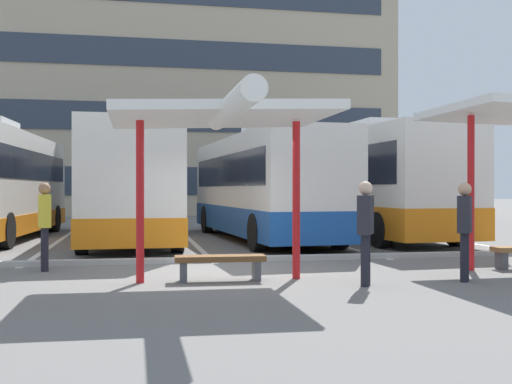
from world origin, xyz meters
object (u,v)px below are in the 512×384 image
(coach_bus_1, at_px, (130,185))
(coach_bus_3, at_px, (359,185))
(coach_bus_2, at_px, (262,188))
(bench_1, at_px, (220,262))
(waiting_passenger_0, at_px, (366,225))
(waiting_passenger_3, at_px, (465,224))
(waiting_shelter_1, at_px, (222,118))
(waiting_passenger_1, at_px, (45,219))

(coach_bus_1, height_order, coach_bus_3, coach_bus_3)
(coach_bus_2, relative_size, bench_1, 6.58)
(waiting_passenger_0, xyz_separation_m, waiting_passenger_3, (1.90, 0.15, -0.01))
(coach_bus_2, distance_m, waiting_shelter_1, 9.27)
(waiting_passenger_0, bearing_deg, coach_bus_2, 88.83)
(coach_bus_1, xyz_separation_m, waiting_shelter_1, (1.64, -9.40, 1.12))
(waiting_shelter_1, bearing_deg, coach_bus_1, 99.92)
(coach_bus_1, xyz_separation_m, coach_bus_3, (7.75, 0.27, 0.02))
(waiting_shelter_1, height_order, bench_1, waiting_shelter_1)
(waiting_passenger_3, bearing_deg, waiting_passenger_1, 158.99)
(waiting_shelter_1, distance_m, waiting_passenger_3, 4.65)
(coach_bus_3, xyz_separation_m, waiting_passenger_0, (-3.79, -10.45, -0.73))
(coach_bus_3, height_order, bench_1, coach_bus_3)
(bench_1, xyz_separation_m, waiting_passenger_1, (-3.25, 1.99, 0.69))
(coach_bus_2, height_order, waiting_passenger_3, coach_bus_2)
(coach_bus_3, height_order, waiting_shelter_1, coach_bus_3)
(bench_1, bearing_deg, coach_bus_1, 100.19)
(waiting_shelter_1, relative_size, waiting_passenger_0, 2.71)
(coach_bus_2, xyz_separation_m, coach_bus_3, (3.59, 0.83, 0.11))
(waiting_shelter_1, xyz_separation_m, waiting_passenger_1, (-3.25, 2.24, -1.84))
(waiting_passenger_0, height_order, waiting_passenger_3, waiting_passenger_0)
(coach_bus_3, bearing_deg, coach_bus_1, -178.02)
(waiting_shelter_1, height_order, waiting_passenger_3, waiting_shelter_1)
(coach_bus_3, relative_size, waiting_passenger_0, 6.63)
(waiting_shelter_1, bearing_deg, coach_bus_2, 74.10)
(coach_bus_1, xyz_separation_m, waiting_passenger_3, (5.87, -10.03, -0.72))
(coach_bus_3, xyz_separation_m, waiting_passenger_1, (-9.36, -7.43, -0.74))
(coach_bus_3, height_order, waiting_passenger_0, coach_bus_3)
(bench_1, bearing_deg, waiting_shelter_1, -90.00)
(coach_bus_2, relative_size, coach_bus_3, 0.91)
(coach_bus_3, xyz_separation_m, bench_1, (-6.11, -9.42, -1.43))
(waiting_passenger_0, xyz_separation_m, waiting_passenger_1, (-5.57, 3.02, -0.00))
(waiting_passenger_0, distance_m, waiting_passenger_3, 1.90)
(coach_bus_1, bearing_deg, waiting_passenger_3, -59.68)
(coach_bus_1, distance_m, waiting_passenger_1, 7.38)
(bench_1, xyz_separation_m, waiting_passenger_3, (4.22, -0.88, 0.68))
(waiting_passenger_3, bearing_deg, waiting_passenger_0, -175.62)
(coach_bus_2, xyz_separation_m, bench_1, (-2.52, -8.59, -1.32))
(coach_bus_2, bearing_deg, waiting_passenger_1, -131.14)
(coach_bus_2, relative_size, waiting_passenger_0, 6.04)
(bench_1, bearing_deg, coach_bus_2, 73.65)
(coach_bus_3, bearing_deg, bench_1, -122.97)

